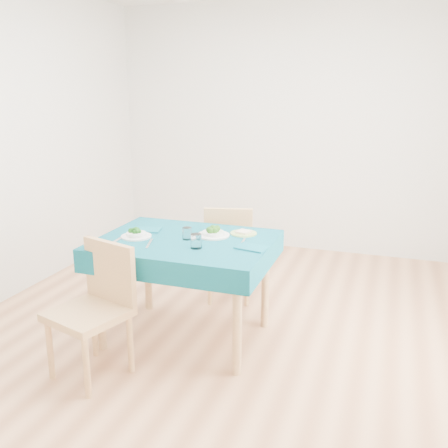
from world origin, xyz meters
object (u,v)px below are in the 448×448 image
(table, at_px, (186,289))
(side_plate, at_px, (244,233))
(chair_near, at_px, (87,297))
(bowl_far, at_px, (213,231))
(bowl_near, at_px, (136,233))
(chair_far, at_px, (230,244))

(table, distance_m, side_plate, 0.58)
(chair_near, relative_size, bowl_far, 4.51)
(table, distance_m, bowl_far, 0.47)
(side_plate, bearing_deg, chair_near, -127.93)
(bowl_near, xyz_separation_m, side_plate, (0.70, 0.33, -0.03))
(chair_near, height_order, chair_far, chair_near)
(table, relative_size, chair_far, 1.22)
(table, xyz_separation_m, chair_far, (0.07, 0.79, 0.11))
(bowl_near, bearing_deg, table, 10.83)
(table, bearing_deg, bowl_near, -169.17)
(side_plate, bearing_deg, bowl_far, -146.99)
(table, height_order, bowl_far, bowl_far)
(chair_near, xyz_separation_m, bowl_near, (0.03, 0.60, 0.25))
(chair_near, relative_size, chair_far, 1.09)
(chair_near, distance_m, bowl_far, 1.00)
(bowl_near, distance_m, bowl_far, 0.55)
(bowl_far, height_order, side_plate, bowl_far)
(table, relative_size, bowl_far, 5.05)
(bowl_far, bearing_deg, side_plate, 33.01)
(chair_far, distance_m, bowl_near, 1.00)
(chair_near, height_order, side_plate, chair_near)
(chair_far, distance_m, bowl_far, 0.72)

